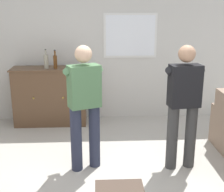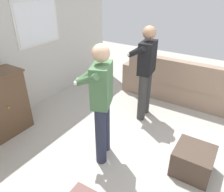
% 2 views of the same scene
% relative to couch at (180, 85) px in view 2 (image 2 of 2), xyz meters
% --- Properties ---
extents(ground, '(10.40, 10.40, 0.00)m').
position_rel_couch_xyz_m(ground, '(-1.90, -0.16, -0.36)').
color(ground, '#B2ADA3').
extents(wall_back_with_window, '(5.20, 0.15, 2.80)m').
position_rel_couch_xyz_m(wall_back_with_window, '(-1.89, 2.50, 1.05)').
color(wall_back_with_window, beige).
rests_on(wall_back_with_window, ground).
extents(couch, '(0.57, 2.53, 0.93)m').
position_rel_couch_xyz_m(couch, '(0.00, 0.00, 0.00)').
color(couch, gray).
rests_on(couch, ground).
extents(ottoman, '(0.49, 0.49, 0.38)m').
position_rel_couch_xyz_m(ottoman, '(-1.85, -0.77, -0.17)').
color(ottoman, '#47382D').
rests_on(ottoman, ground).
extents(person_standing_left, '(0.52, 0.52, 1.68)m').
position_rel_couch_xyz_m(person_standing_left, '(-2.24, 0.44, 0.58)').
color(person_standing_left, '#282D42').
rests_on(person_standing_left, ground).
extents(person_standing_right, '(0.55, 0.50, 1.68)m').
position_rel_couch_xyz_m(person_standing_right, '(-0.94, 0.40, 0.58)').
color(person_standing_right, '#383838').
rests_on(person_standing_right, ground).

